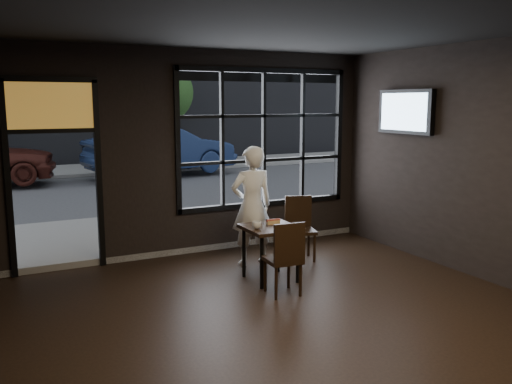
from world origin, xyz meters
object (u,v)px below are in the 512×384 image
navy_car (161,149)px  cafe_table (270,253)px  man (252,206)px  chair_near (283,257)px

navy_car → cafe_table: bearing=162.1°
cafe_table → navy_car: size_ratio=0.16×
cafe_table → man: size_ratio=0.43×
chair_near → navy_car: navy_car is taller
cafe_table → man: man is taller
chair_near → navy_car: bearing=-95.3°
chair_near → cafe_table: bearing=-98.3°
chair_near → man: bearing=-95.2°
cafe_table → man: 0.92m
chair_near → man: size_ratio=0.54×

